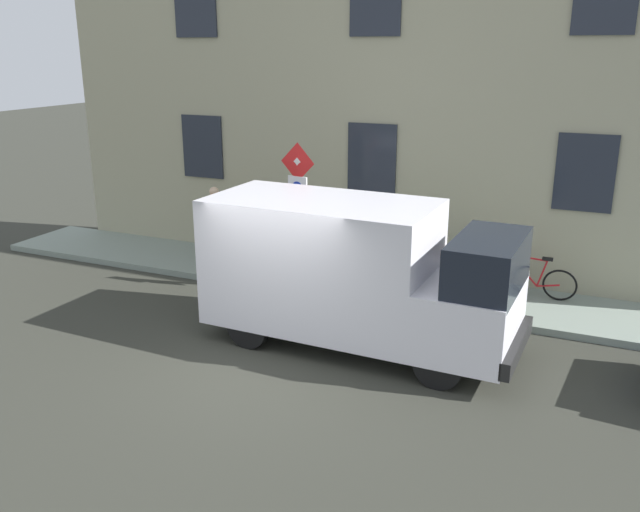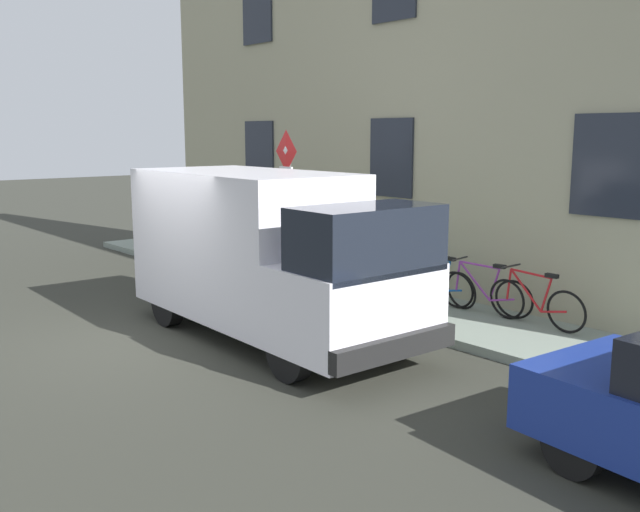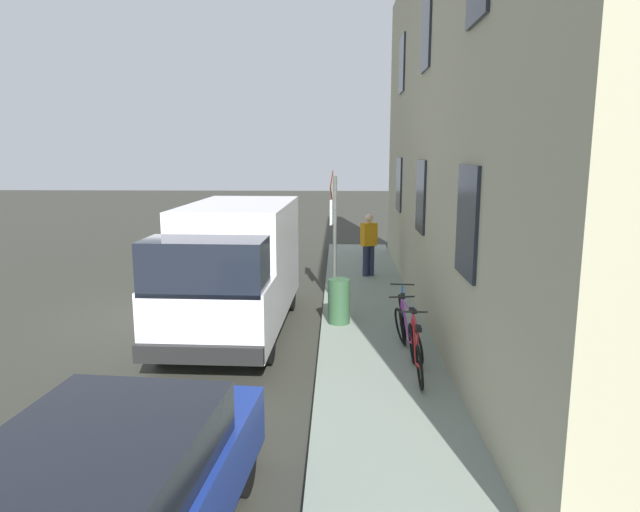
% 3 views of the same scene
% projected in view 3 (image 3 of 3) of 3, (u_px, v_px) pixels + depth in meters
% --- Properties ---
extents(ground_plane, '(80.00, 80.00, 0.00)m').
position_uv_depth(ground_plane, '(194.00, 315.00, 12.48)').
color(ground_plane, '#303129').
extents(sidewalk_slab, '(2.07, 17.79, 0.14)m').
position_uv_depth(sidewalk_slab, '(370.00, 313.00, 12.35)').
color(sidewalk_slab, gray).
rests_on(sidewalk_slab, ground_plane).
extents(building_facade, '(0.75, 15.79, 8.17)m').
position_uv_depth(building_facade, '(441.00, 124.00, 11.57)').
color(building_facade, tan).
rests_on(building_facade, ground_plane).
extents(sign_post_stacked, '(0.18, 0.56, 2.88)m').
position_uv_depth(sign_post_stacked, '(333.00, 217.00, 12.89)').
color(sign_post_stacked, '#474C47').
rests_on(sign_post_stacked, sidewalk_slab).
extents(delivery_van, '(2.16, 5.39, 2.50)m').
position_uv_depth(delivery_van, '(235.00, 265.00, 11.17)').
color(delivery_van, white).
rests_on(delivery_van, ground_plane).
extents(parked_hatchback, '(2.08, 4.13, 1.38)m').
position_uv_depth(parked_hatchback, '(103.00, 504.00, 4.58)').
color(parked_hatchback, navy).
rests_on(parked_hatchback, ground_plane).
extents(bicycle_red, '(0.46, 1.71, 0.89)m').
position_uv_depth(bicycle_red, '(415.00, 352.00, 8.70)').
color(bicycle_red, black).
rests_on(bicycle_red, sidewalk_slab).
extents(bicycle_purple, '(0.49, 1.71, 0.89)m').
position_uv_depth(bicycle_purple, '(408.00, 333.00, 9.64)').
color(bicycle_purple, black).
rests_on(bicycle_purple, sidewalk_slab).
extents(bicycle_blue, '(0.46, 1.72, 0.89)m').
position_uv_depth(bicycle_blue, '(402.00, 316.00, 10.58)').
color(bicycle_blue, black).
rests_on(bicycle_blue, sidewalk_slab).
extents(pedestrian, '(0.47, 0.40, 1.72)m').
position_uv_depth(pedestrian, '(369.00, 243.00, 15.61)').
color(pedestrian, '#262B47').
rests_on(pedestrian, sidewalk_slab).
extents(litter_bin, '(0.44, 0.44, 0.90)m').
position_uv_depth(litter_bin, '(339.00, 301.00, 11.36)').
color(litter_bin, '#2D5133').
rests_on(litter_bin, sidewalk_slab).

